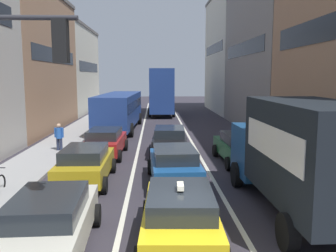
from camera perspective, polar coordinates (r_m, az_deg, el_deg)
sidewalk_left at (r=28.36m, az=-14.27°, el=-0.93°), size 2.60×64.00×0.14m
lane_stripe_left at (r=27.75m, az=-4.12°, el=-1.03°), size 0.16×60.00×0.01m
lane_stripe_right at (r=27.83m, az=2.89°, el=-0.99°), size 0.16×60.00×0.01m
building_row_left at (r=30.06m, az=-24.57°, el=10.29°), size 7.20×43.90×13.82m
building_row_right at (r=32.17m, az=17.50°, el=11.13°), size 7.20×43.90×13.97m
removalist_box_truck at (r=11.75m, az=20.04°, el=-3.93°), size 2.77×7.73×3.58m
taxi_centre_lane_front at (r=9.41m, az=1.91°, el=-13.85°), size 2.20×4.37×1.66m
sedan_left_lane_front at (r=9.49m, az=-18.08°, el=-14.05°), size 2.21×4.37×1.49m
sedan_centre_lane_second at (r=14.47m, az=1.00°, el=-6.06°), size 2.21×4.37×1.49m
wagon_left_lane_second at (r=14.99m, az=-12.86°, el=-5.77°), size 2.06×4.30×1.49m
hatchback_centre_lane_third at (r=20.07m, az=0.24°, el=-2.13°), size 2.22×4.38×1.49m
sedan_left_lane_third at (r=19.71m, az=-9.86°, el=-2.44°), size 2.18×4.36×1.49m
sedan_right_lane_behind_truck at (r=18.28m, az=11.28°, el=-3.28°), size 2.20×4.37×1.49m
bus_mid_queue_primary at (r=28.80m, az=-7.65°, el=2.76°), size 3.17×10.61×2.90m
bus_far_queue_secondary at (r=40.97m, az=-1.11°, el=5.82°), size 2.80×10.50×5.06m
pedestrian_near_kerb at (r=21.17m, az=-16.78°, el=-1.54°), size 0.54×0.34×1.66m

